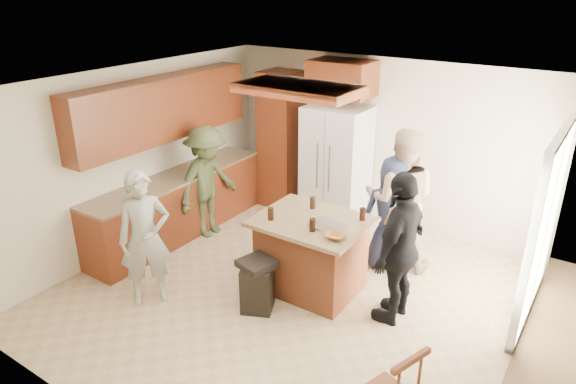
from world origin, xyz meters
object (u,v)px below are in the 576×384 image
Objects in this scene: person_behind_left at (400,200)px; trash_bin at (257,284)px; person_side_right at (400,248)px; person_counter at (207,182)px; person_behind_right at (391,214)px; person_front_left at (145,238)px; kitchen_island at (311,254)px; refrigerator at (336,165)px.

person_behind_left is 2.96× the size of trash_bin.
person_side_right reaches higher than person_counter.
person_behind_left reaches higher than person_behind_right.
kitchen_island is at bearing -11.09° from person_front_left.
person_side_right is (2.53, 1.28, 0.06)m from person_front_left.
person_counter is 2.10m from trash_bin.
person_front_left is at bearing 20.06° from person_behind_right.
person_behind_right reaches higher than kitchen_island.
kitchen_island is at bearing -85.65° from person_side_right.
person_counter is 0.91× the size of refrigerator.
person_side_right reaches higher than kitchen_island.
person_front_left is 0.93× the size of person_side_right.
person_counter is 1.95m from refrigerator.
person_behind_right is at bearing 43.33° from person_behind_left.
person_behind_left is 1.46× the size of kitchen_island.
refrigerator reaches higher than person_side_right.
person_behind_left is (2.08, 2.35, 0.13)m from person_front_left.
person_front_left is 3.02m from person_behind_right.
trash_bin is at bearing 43.93° from person_behind_left.
person_behind_right is 1.56m from refrigerator.
person_front_left is at bearing -154.96° from trash_bin.
person_side_right is 1.64m from trash_bin.
person_behind_left is 1.16m from person_side_right.
person_side_right is at bearing 1.90° from kitchen_island.
person_behind_left reaches higher than person_front_left.
refrigerator reaches higher than kitchen_island.
kitchen_island reaches higher than trash_bin.
person_front_left is at bearing -159.67° from person_counter.
refrigerator reaches higher than trash_bin.
refrigerator is (-1.34, 0.76, -0.03)m from person_behind_left.
person_behind_right is 2.64m from person_counter.
kitchen_island is (1.45, 1.24, -0.33)m from person_front_left.
kitchen_island is (-0.57, -1.00, -0.29)m from person_behind_right.
person_counter is at bearing 147.14° from trash_bin.
person_counter is at bearing 56.76° from person_front_left.
person_behind_left is 1.54m from refrigerator.
person_side_right is 1.15m from kitchen_island.
person_behind_left is at bearing -73.25° from person_counter.
person_counter is 1.28× the size of kitchen_island.
trash_bin is (-0.28, -0.70, -0.16)m from kitchen_island.
person_behind_left reaches higher than person_side_right.
person_front_left is 1.74m from person_counter.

